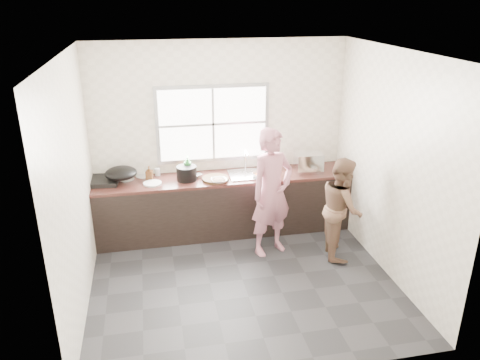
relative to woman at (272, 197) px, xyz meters
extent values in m
cube|color=#27272A|center=(-0.51, -0.61, -0.80)|extent=(3.60, 3.20, 0.01)
cube|color=silver|center=(-0.51, -0.61, 1.91)|extent=(3.60, 3.20, 0.01)
cube|color=silver|center=(-0.51, 0.99, 0.55)|extent=(3.60, 0.01, 2.70)
cube|color=beige|center=(-2.32, -0.61, 0.55)|extent=(0.01, 3.20, 2.70)
cube|color=beige|center=(1.29, -0.61, 0.55)|extent=(0.01, 3.20, 2.70)
cube|color=beige|center=(-0.51, -2.22, 0.55)|extent=(3.60, 0.01, 2.70)
cube|color=black|center=(-0.51, 0.68, -0.39)|extent=(3.60, 0.62, 0.82)
cube|color=#3A1D18|center=(-0.51, 0.68, 0.04)|extent=(3.60, 0.64, 0.04)
cube|color=silver|center=(-0.16, 0.68, 0.07)|extent=(0.55, 0.45, 0.02)
cylinder|color=silver|center=(-0.16, 0.88, 0.21)|extent=(0.02, 0.02, 0.30)
cube|color=#9EA0A5|center=(-0.61, 0.98, 0.75)|extent=(1.60, 0.05, 1.10)
cube|color=white|center=(-0.61, 0.95, 0.75)|extent=(1.50, 0.01, 1.00)
imported|color=#BC7182|center=(0.00, 0.00, 0.00)|extent=(0.69, 0.58, 1.60)
imported|color=brown|center=(0.87, -0.25, -0.13)|extent=(0.63, 0.74, 1.35)
cylinder|color=#332413|center=(-0.65, 0.56, 0.08)|extent=(0.46, 0.46, 0.04)
cube|color=#AAABB1|center=(-0.92, 0.70, 0.10)|extent=(0.24, 0.20, 0.01)
imported|color=silver|center=(-0.62, 0.47, 0.09)|extent=(0.23, 0.23, 0.05)
imported|color=silver|center=(-0.02, 0.55, 0.09)|extent=(0.20, 0.20, 0.05)
imported|color=white|center=(0.18, 0.57, 0.09)|extent=(0.18, 0.18, 0.05)
cylinder|color=black|center=(-1.04, 0.65, 0.16)|extent=(0.31, 0.31, 0.20)
cylinder|color=white|center=(-1.51, 0.59, 0.07)|extent=(0.28, 0.28, 0.02)
imported|color=#287A30|center=(-1.01, 0.73, 0.22)|extent=(0.13, 0.13, 0.32)
imported|color=#432610|center=(-1.54, 0.76, 0.15)|extent=(0.10, 0.10, 0.18)
imported|color=#421D10|center=(-1.07, 0.78, 0.14)|extent=(0.13, 0.13, 0.16)
cylinder|color=silver|center=(-1.43, 0.91, 0.11)|extent=(0.09, 0.09, 0.11)
cube|color=black|center=(-2.16, 0.77, 0.09)|extent=(0.45, 0.45, 0.06)
ellipsoid|color=black|center=(-1.91, 0.72, 0.20)|extent=(0.55, 0.55, 0.16)
cube|color=silver|center=(0.70, 0.62, 0.20)|extent=(0.39, 0.28, 0.28)
cylinder|color=#B4B5BB|center=(-1.86, 0.83, 0.07)|extent=(0.30, 0.30, 0.01)
cylinder|color=silver|center=(-1.62, 0.91, 0.07)|extent=(0.24, 0.24, 0.01)
camera|label=1|loc=(-1.50, -5.36, 2.45)|focal=35.00mm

